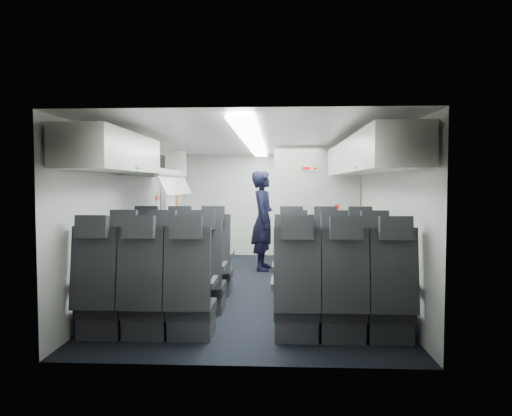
# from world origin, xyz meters

# --- Properties ---
(cabin_shell) EXTENTS (3.41, 6.01, 2.16)m
(cabin_shell) POSITION_xyz_m (0.00, 0.00, 1.12)
(cabin_shell) COLOR black
(cabin_shell) RESTS_ON ground
(seat_row_front) EXTENTS (3.33, 0.56, 1.24)m
(seat_row_front) POSITION_xyz_m (-0.00, -0.53, 0.40)
(seat_row_front) COLOR black
(seat_row_front) RESTS_ON cabin_shell
(seat_row_mid) EXTENTS (3.33, 0.56, 1.24)m
(seat_row_mid) POSITION_xyz_m (-0.00, -1.43, 0.40)
(seat_row_mid) COLOR black
(seat_row_mid) RESTS_ON cabin_shell
(seat_row_rear) EXTENTS (3.33, 0.56, 1.24)m
(seat_row_rear) POSITION_xyz_m (-0.00, -2.33, 0.40)
(seat_row_rear) COLOR black
(seat_row_rear) RESTS_ON cabin_shell
(overhead_bin_left_rear) EXTENTS (0.53, 1.80, 0.40)m
(overhead_bin_left_rear) POSITION_xyz_m (-1.40, -2.00, 1.86)
(overhead_bin_left_rear) COLOR silver
(overhead_bin_left_rear) RESTS_ON cabin_shell
(overhead_bin_left_front_open) EXTENTS (0.64, 1.70, 0.72)m
(overhead_bin_left_front_open) POSITION_xyz_m (-1.44, -0.25, 1.74)
(overhead_bin_left_front_open) COLOR #9E9E93
(overhead_bin_left_front_open) RESTS_ON cabin_shell
(overhead_bin_right_rear) EXTENTS (0.53, 1.80, 0.40)m
(overhead_bin_right_rear) POSITION_xyz_m (1.40, -2.00, 1.86)
(overhead_bin_right_rear) COLOR silver
(overhead_bin_right_rear) RESTS_ON cabin_shell
(overhead_bin_right_front) EXTENTS (0.53, 1.70, 0.40)m
(overhead_bin_right_front) POSITION_xyz_m (1.40, -0.25, 1.86)
(overhead_bin_right_front) COLOR silver
(overhead_bin_right_front) RESTS_ON cabin_shell
(bulkhead_partition) EXTENTS (1.40, 0.15, 2.13)m
(bulkhead_partition) POSITION_xyz_m (0.98, 0.80, 1.08)
(bulkhead_partition) COLOR silver
(bulkhead_partition) RESTS_ON cabin_shell
(galley_unit) EXTENTS (0.85, 0.52, 1.90)m
(galley_unit) POSITION_xyz_m (0.95, 2.72, 0.95)
(galley_unit) COLOR #939399
(galley_unit) RESTS_ON cabin_shell
(boarding_door) EXTENTS (0.12, 1.27, 1.86)m
(boarding_door) POSITION_xyz_m (-1.64, 1.55, 0.95)
(boarding_door) COLOR silver
(boarding_door) RESTS_ON cabin_shell
(flight_attendant) EXTENTS (0.48, 0.68, 1.77)m
(flight_attendant) POSITION_xyz_m (0.09, 1.33, 0.88)
(flight_attendant) COLOR black
(flight_attendant) RESTS_ON ground
(carry_on_bag) EXTENTS (0.39, 0.28, 0.24)m
(carry_on_bag) POSITION_xyz_m (-1.42, -0.60, 1.80)
(carry_on_bag) COLOR black
(carry_on_bag) RESTS_ON overhead_bin_left_front_open
(papers) EXTENTS (0.19, 0.11, 0.14)m
(papers) POSITION_xyz_m (0.28, 1.28, 0.99)
(papers) COLOR white
(papers) RESTS_ON flight_attendant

